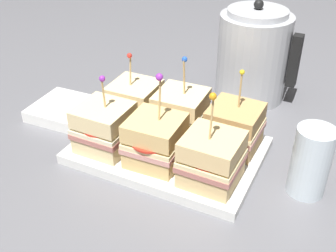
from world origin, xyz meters
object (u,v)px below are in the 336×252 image
(sandwich_back_center, at_px, (180,113))
(napkin_stack, at_px, (64,109))
(drinking_glass, at_px, (311,161))
(kettle_steel, at_px, (253,56))
(serving_platter, at_px, (168,150))
(sandwich_back_left, at_px, (135,102))
(sandwich_front_center, at_px, (154,140))
(sandwich_front_right, at_px, (212,159))
(sandwich_back_right, at_px, (234,127))
(sandwich_front_left, at_px, (104,128))

(sandwich_back_center, xyz_separation_m, napkin_stack, (-0.26, -0.02, -0.05))
(drinking_glass, bearing_deg, kettle_steel, 122.98)
(serving_platter, height_order, sandwich_back_left, sandwich_back_left)
(sandwich_front_center, xyz_separation_m, sandwich_front_right, (0.10, -0.01, -0.00))
(sandwich_front_center, relative_size, drinking_glass, 1.39)
(sandwich_back_center, height_order, drinking_glass, sandwich_back_center)
(sandwich_front_center, height_order, napkin_stack, sandwich_front_center)
(napkin_stack, bearing_deg, sandwich_back_left, 8.08)
(serving_platter, bearing_deg, drinking_glass, 2.23)
(sandwich_front_right, distance_m, sandwich_back_right, 0.11)
(sandwich_front_left, distance_m, sandwich_back_center, 0.14)
(serving_platter, xyz_separation_m, sandwich_front_left, (-0.10, -0.05, 0.05))
(sandwich_back_left, bearing_deg, napkin_stack, -171.92)
(napkin_stack, bearing_deg, sandwich_back_right, 3.56)
(kettle_steel, relative_size, napkin_stack, 1.74)
(sandwich_back_center, bearing_deg, serving_platter, -88.31)
(serving_platter, xyz_separation_m, sandwich_front_center, (-0.00, -0.05, 0.05))
(sandwich_back_center, bearing_deg, sandwich_front_left, -133.07)
(kettle_steel, bearing_deg, napkin_stack, -142.16)
(sandwich_front_right, relative_size, sandwich_back_center, 1.03)
(sandwich_front_left, bearing_deg, serving_platter, 27.24)
(serving_platter, bearing_deg, sandwich_front_left, -152.76)
(sandwich_back_left, distance_m, sandwich_back_right, 0.20)
(sandwich_front_right, relative_size, napkin_stack, 1.28)
(serving_platter, xyz_separation_m, sandwich_back_left, (-0.10, 0.05, 0.05))
(sandwich_back_center, bearing_deg, sandwich_front_right, -45.83)
(sandwich_front_right, height_order, drinking_glass, sandwich_front_right)
(sandwich_front_center, xyz_separation_m, napkin_stack, (-0.26, 0.08, -0.05))
(serving_platter, xyz_separation_m, kettle_steel, (0.07, 0.28, 0.09))
(sandwich_front_left, bearing_deg, sandwich_front_center, 1.92)
(serving_platter, relative_size, kettle_steel, 1.50)
(serving_platter, xyz_separation_m, sandwich_back_right, (0.10, 0.05, 0.05))
(sandwich_back_left, xyz_separation_m, kettle_steel, (0.16, 0.23, 0.04))
(serving_platter, distance_m, napkin_stack, 0.26)
(sandwich_front_left, distance_m, napkin_stack, 0.19)
(sandwich_front_right, distance_m, kettle_steel, 0.34)
(sandwich_front_right, height_order, sandwich_back_center, sandwich_front_right)
(serving_platter, height_order, sandwich_back_right, sandwich_back_right)
(serving_platter, xyz_separation_m, napkin_stack, (-0.26, 0.03, 0.00))
(sandwich_front_center, bearing_deg, serving_platter, 87.28)
(sandwich_back_right, bearing_deg, sandwich_front_right, -90.72)
(kettle_steel, bearing_deg, sandwich_back_right, -80.68)
(serving_platter, distance_m, sandwich_back_left, 0.12)
(kettle_steel, distance_m, napkin_stack, 0.42)
(sandwich_front_left, height_order, sandwich_back_right, sandwich_back_right)
(sandwich_back_center, xyz_separation_m, drinking_glass, (0.25, -0.04, -0.00))
(sandwich_front_right, height_order, sandwich_back_right, sandwich_front_right)
(sandwich_back_left, relative_size, sandwich_back_center, 0.91)
(sandwich_front_left, relative_size, sandwich_back_right, 0.95)
(sandwich_back_center, distance_m, napkin_stack, 0.26)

